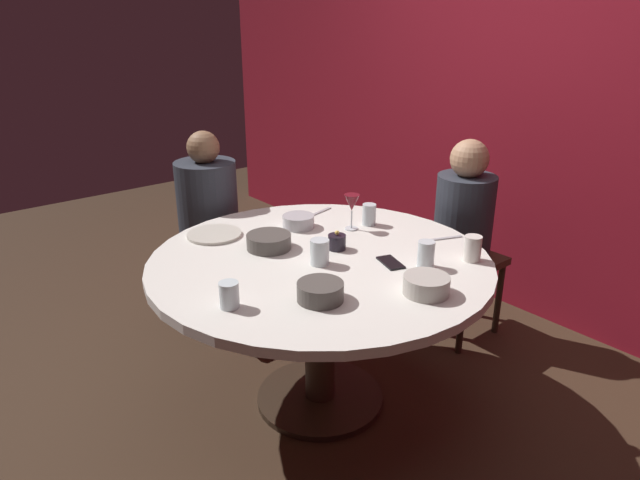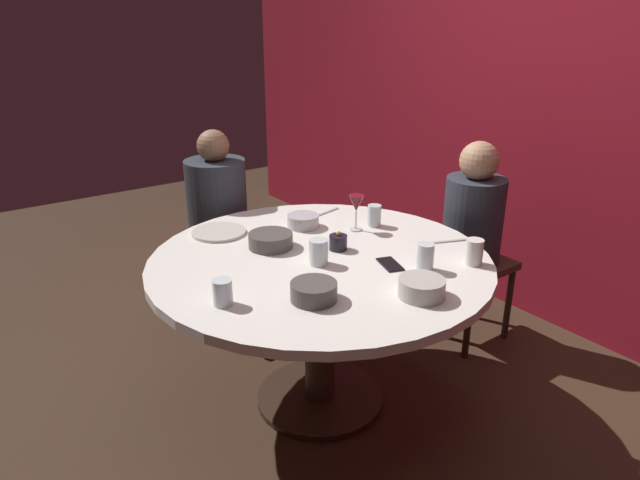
{
  "view_description": "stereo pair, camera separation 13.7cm",
  "coord_description": "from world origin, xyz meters",
  "px_view_note": "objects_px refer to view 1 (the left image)",
  "views": [
    {
      "loc": [
        1.73,
        -1.44,
        1.72
      ],
      "look_at": [
        0.0,
        0.0,
        0.83
      ],
      "focal_mm": 31.8,
      "sensor_mm": 36.0,
      "label": 1
    },
    {
      "loc": [
        1.81,
        -1.33,
        1.72
      ],
      "look_at": [
        0.0,
        0.0,
        0.83
      ],
      "focal_mm": 31.8,
      "sensor_mm": 36.0,
      "label": 2
    }
  ],
  "objects_px": {
    "cell_phone": "(391,263)",
    "bowl_sauce_side": "(426,285)",
    "wine_glass": "(352,204)",
    "cup_center_front": "(426,254)",
    "bowl_serving_large": "(298,221)",
    "cup_by_right_diner": "(229,295)",
    "seated_diner_back": "(464,217)",
    "candle_holder": "(337,242)",
    "dining_table": "(320,285)",
    "bowl_salad_center": "(269,241)",
    "cup_by_left_diner": "(369,214)",
    "cup_far_edge": "(320,252)",
    "dinner_plate": "(214,234)",
    "cup_near_candle": "(473,248)",
    "bowl_small_white": "(320,291)",
    "seated_diner_left": "(208,209)"
  },
  "relations": [
    {
      "from": "cell_phone",
      "to": "bowl_sauce_side",
      "type": "bearing_deg",
      "value": 89.27
    },
    {
      "from": "wine_glass",
      "to": "cup_center_front",
      "type": "bearing_deg",
      "value": -7.54
    },
    {
      "from": "bowl_serving_large",
      "to": "cup_by_right_diner",
      "type": "relative_size",
      "value": 1.6
    },
    {
      "from": "seated_diner_back",
      "to": "candle_holder",
      "type": "xyz_separation_m",
      "value": [
        -0.02,
        -0.9,
        0.08
      ]
    },
    {
      "from": "dining_table",
      "to": "candle_holder",
      "type": "xyz_separation_m",
      "value": [
        -0.02,
        0.12,
        0.17
      ]
    },
    {
      "from": "bowl_salad_center",
      "to": "cup_center_front",
      "type": "distance_m",
      "value": 0.7
    },
    {
      "from": "seated_diner_back",
      "to": "wine_glass",
      "type": "height_order",
      "value": "seated_diner_back"
    },
    {
      "from": "cup_by_left_diner",
      "to": "cup_center_front",
      "type": "relative_size",
      "value": 0.93
    },
    {
      "from": "cell_phone",
      "to": "cup_center_front",
      "type": "bearing_deg",
      "value": 144.07
    },
    {
      "from": "bowl_sauce_side",
      "to": "cup_center_front",
      "type": "height_order",
      "value": "cup_center_front"
    },
    {
      "from": "cup_far_edge",
      "to": "dinner_plate",
      "type": "bearing_deg",
      "value": -163.04
    },
    {
      "from": "dining_table",
      "to": "wine_glass",
      "type": "xyz_separation_m",
      "value": [
        -0.17,
        0.34,
        0.26
      ]
    },
    {
      "from": "bowl_sauce_side",
      "to": "seated_diner_back",
      "type": "bearing_deg",
      "value": 119.16
    },
    {
      "from": "dining_table",
      "to": "bowl_salad_center",
      "type": "xyz_separation_m",
      "value": [
        -0.22,
        -0.11,
        0.17
      ]
    },
    {
      "from": "seated_diner_back",
      "to": "bowl_sauce_side",
      "type": "height_order",
      "value": "seated_diner_back"
    },
    {
      "from": "bowl_serving_large",
      "to": "cup_near_candle",
      "type": "height_order",
      "value": "cup_near_candle"
    },
    {
      "from": "seated_diner_back",
      "to": "bowl_serving_large",
      "type": "distance_m",
      "value": 0.93
    },
    {
      "from": "bowl_serving_large",
      "to": "bowl_small_white",
      "type": "height_order",
      "value": "bowl_small_white"
    },
    {
      "from": "seated_diner_back",
      "to": "cup_far_edge",
      "type": "xyz_separation_m",
      "value": [
        0.05,
        -1.06,
        0.1
      ]
    },
    {
      "from": "seated_diner_back",
      "to": "wine_glass",
      "type": "relative_size",
      "value": 6.39
    },
    {
      "from": "cup_center_front",
      "to": "cell_phone",
      "type": "bearing_deg",
      "value": -144.99
    },
    {
      "from": "wine_glass",
      "to": "bowl_salad_center",
      "type": "distance_m",
      "value": 0.46
    },
    {
      "from": "wine_glass",
      "to": "cup_near_candle",
      "type": "height_order",
      "value": "wine_glass"
    },
    {
      "from": "dinner_plate",
      "to": "cup_far_edge",
      "type": "height_order",
      "value": "cup_far_edge"
    },
    {
      "from": "cup_by_left_diner",
      "to": "cup_center_front",
      "type": "distance_m",
      "value": 0.55
    },
    {
      "from": "seated_diner_left",
      "to": "dining_table",
      "type": "bearing_deg",
      "value": 0.0
    },
    {
      "from": "cup_far_edge",
      "to": "candle_holder",
      "type": "bearing_deg",
      "value": 115.27
    },
    {
      "from": "dinner_plate",
      "to": "bowl_serving_large",
      "type": "height_order",
      "value": "bowl_serving_large"
    },
    {
      "from": "cup_by_left_diner",
      "to": "dining_table",
      "type": "bearing_deg",
      "value": -70.54
    },
    {
      "from": "cup_by_left_diner",
      "to": "cup_far_edge",
      "type": "relative_size",
      "value": 0.97
    },
    {
      "from": "bowl_salad_center",
      "to": "cup_near_candle",
      "type": "xyz_separation_m",
      "value": [
        0.66,
        0.59,
        0.02
      ]
    },
    {
      "from": "seated_diner_back",
      "to": "wine_glass",
      "type": "xyz_separation_m",
      "value": [
        -0.17,
        -0.68,
        0.17
      ]
    },
    {
      "from": "dining_table",
      "to": "candle_holder",
      "type": "bearing_deg",
      "value": 100.87
    },
    {
      "from": "seated_diner_left",
      "to": "cup_far_edge",
      "type": "bearing_deg",
      "value": -2.61
    },
    {
      "from": "wine_glass",
      "to": "seated_diner_back",
      "type": "bearing_deg",
      "value": 76.1
    },
    {
      "from": "seated_diner_left",
      "to": "wine_glass",
      "type": "xyz_separation_m",
      "value": [
        0.81,
        0.34,
        0.16
      ]
    },
    {
      "from": "cup_by_right_diner",
      "to": "dinner_plate",
      "type": "bearing_deg",
      "value": 154.39
    },
    {
      "from": "bowl_small_white",
      "to": "cup_by_right_diner",
      "type": "height_order",
      "value": "cup_by_right_diner"
    },
    {
      "from": "candle_holder",
      "to": "cup_by_right_diner",
      "type": "relative_size",
      "value": 0.91
    },
    {
      "from": "bowl_salad_center",
      "to": "bowl_sauce_side",
      "type": "distance_m",
      "value": 0.77
    },
    {
      "from": "seated_diner_back",
      "to": "bowl_small_white",
      "type": "height_order",
      "value": "seated_diner_back"
    },
    {
      "from": "dinner_plate",
      "to": "cup_by_left_diner",
      "type": "relative_size",
      "value": 2.43
    },
    {
      "from": "bowl_serving_large",
      "to": "cup_by_right_diner",
      "type": "xyz_separation_m",
      "value": [
        0.49,
        -0.69,
        0.02
      ]
    },
    {
      "from": "dining_table",
      "to": "cup_by_left_diner",
      "type": "height_order",
      "value": "cup_by_left_diner"
    },
    {
      "from": "cell_phone",
      "to": "cup_by_right_diner",
      "type": "relative_size",
      "value": 1.44
    },
    {
      "from": "dining_table",
      "to": "cup_by_right_diner",
      "type": "relative_size",
      "value": 15.2
    },
    {
      "from": "cup_center_front",
      "to": "cup_by_right_diner",
      "type": "bearing_deg",
      "value": -105.31
    },
    {
      "from": "seated_diner_back",
      "to": "dinner_plate",
      "type": "relative_size",
      "value": 4.37
    },
    {
      "from": "seated_diner_left",
      "to": "dinner_plate",
      "type": "height_order",
      "value": "seated_diner_left"
    },
    {
      "from": "cell_phone",
      "to": "cup_center_front",
      "type": "distance_m",
      "value": 0.15
    }
  ]
}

